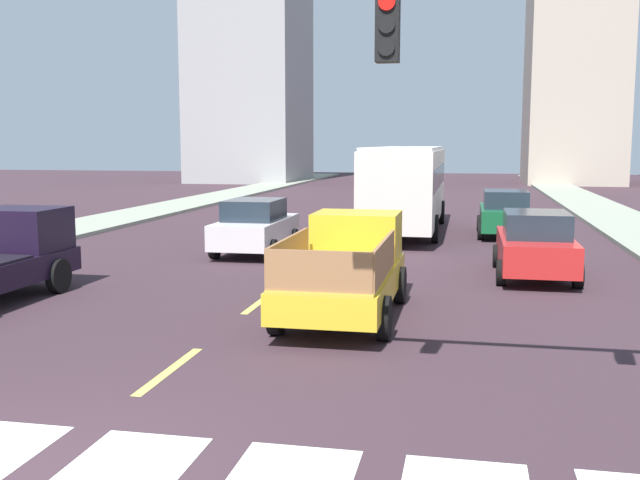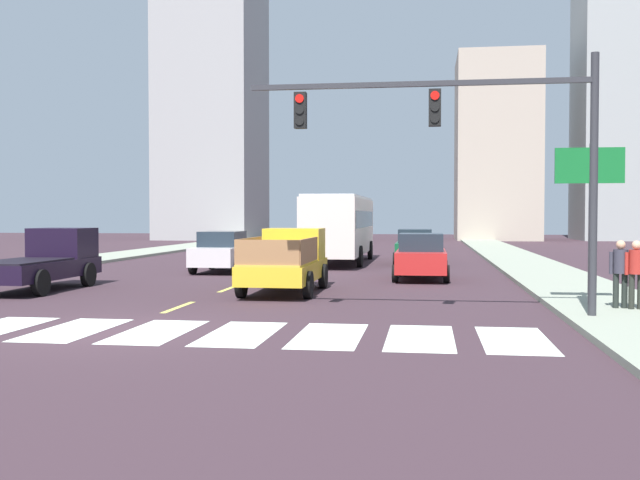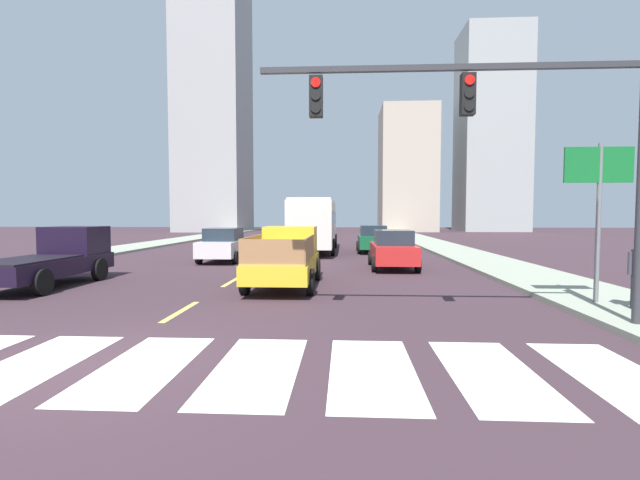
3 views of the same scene
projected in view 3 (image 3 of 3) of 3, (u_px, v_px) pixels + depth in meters
The scene contains 29 objects.
ground_plane at pixel (89, 365), 7.17m from camera, with size 160.00×160.00×0.00m, color #37262D.
sidewalk_right at pixel (474, 257), 24.49m from camera, with size 3.20×110.00×0.15m, color gray.
sidewalk_left at pixel (80, 255), 25.73m from camera, with size 3.20×110.00×0.15m, color gray.
crosswalk_stripe_4 at pixel (35, 364), 7.22m from camera, with size 1.30×3.23×0.01m, color silver.
crosswalk_stripe_5 at pixel (144, 366), 7.12m from camera, with size 1.30×3.23×0.01m, color silver.
crosswalk_stripe_6 at pixel (257, 368), 7.02m from camera, with size 1.30×3.23×0.01m, color silver.
crosswalk_stripe_7 at pixel (372, 370), 6.92m from camera, with size 1.30×3.23×0.01m, color silver.
crosswalk_stripe_8 at pixel (491, 373), 6.82m from camera, with size 1.30×3.23×0.01m, color silver.
crosswalk_stripe_9 at pixel (614, 375), 6.72m from camera, with size 1.30×3.23×0.01m, color silver.
lane_dash_0 at pixel (181, 311), 11.16m from camera, with size 0.16×2.40×0.01m, color #D1CC51.
lane_dash_1 at pixel (232, 282), 16.14m from camera, with size 0.16×2.40×0.01m, color #D1CC51.
lane_dash_2 at pixel (258, 266), 21.13m from camera, with size 0.16×2.40×0.01m, color #D1CC51.
lane_dash_3 at pixel (275, 256), 26.11m from camera, with size 0.16×2.40×0.01m, color #D1CC51.
lane_dash_4 at pixel (286, 249), 31.09m from camera, with size 0.16×2.40×0.01m, color #D1CC51.
lane_dash_5 at pixel (294, 245), 36.08m from camera, with size 0.16×2.40×0.01m, color #D1CC51.
lane_dash_6 at pixel (301, 241), 41.06m from camera, with size 0.16×2.40×0.01m, color #D1CC51.
lane_dash_7 at pixel (305, 238), 46.05m from camera, with size 0.16×2.40×0.01m, color #D1CC51.
pickup_stakebed at pixel (286, 257), 15.37m from camera, with size 2.18×5.20×1.96m.
pickup_dark at pixel (55, 258), 15.39m from camera, with size 2.18×5.20×1.96m.
city_bus at pixel (315, 222), 29.32m from camera, with size 2.72×10.80×3.32m.
sedan_mid at pixel (393, 249), 20.06m from camera, with size 2.02×4.40×1.72m.
sedan_near_right at pixel (373, 239), 28.68m from camera, with size 2.02×4.40×1.72m.
sedan_far at pixel (224, 245), 23.12m from camera, with size 2.02×4.40×1.72m.
traffic_signal_gantry at pixel (519, 128), 9.22m from camera, with size 7.88×0.27×6.00m.
direction_sign_green at pixel (598, 189), 11.42m from camera, with size 1.70×0.12×4.20m.
pedestrian_waiting at pixel (639, 269), 10.69m from camera, with size 0.53×0.34×1.64m.
tower_tall_centre at pixel (213, 28), 64.96m from camera, with size 9.23×11.19×58.66m, color #969494.
block_mid_left at pixel (407, 170), 66.24m from camera, with size 7.80×9.56×17.82m, color #AC9D8C.
block_mid_right at pixel (491, 132), 65.99m from camera, with size 9.14×8.36×29.10m, color #959998.
Camera 3 is at (4.06, -6.83, 2.39)m, focal length 25.34 mm.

